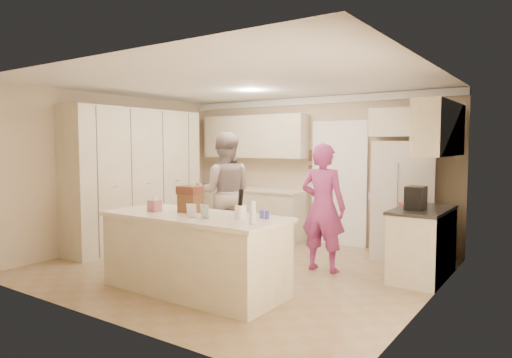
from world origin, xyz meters
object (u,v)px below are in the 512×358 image
Objects in this scene: coffee_maker at (416,198)px; island_base at (194,255)px; tissue_box at (155,206)px; dollhouse_body at (190,203)px; teen_girl at (323,207)px; utensil_crock at (241,212)px; refrigerator at (401,200)px; teen_boy at (224,193)px.

island_base is at bearing -137.17° from coffee_maker.
tissue_box is (-2.60, -2.00, -0.07)m from coffee_maker.
dollhouse_body is 1.88m from teen_girl.
island_base is 15.71× the size of tissue_box.
dollhouse_body is (-0.80, 0.05, 0.04)m from utensil_crock.
refrigerator is 3.45m from island_base.
tissue_box is 0.45m from dollhouse_body.
refrigerator is 0.82× the size of island_base.
tissue_box is at bearing -172.87° from utensil_crock.
teen_girl is (0.21, 1.63, -0.12)m from utensil_crock.
teen_girl is (0.86, 1.68, 0.44)m from island_base.
island_base is at bearing -33.69° from dollhouse_body.
refrigerator reaches higher than coffee_maker.
teen_boy is at bearing -4.92° from teen_girl.
utensil_crock is (-1.40, -1.85, -0.07)m from coffee_maker.
teen_boy reaches higher than teen_girl.
teen_girl is at bearing -132.96° from refrigerator.
utensil_crock is 1.64m from teen_girl.
teen_boy is at bearing 117.84° from island_base.
coffee_maker is 1.22m from teen_girl.
refrigerator reaches higher than island_base.
utensil_crock is 2.32m from teen_boy.
tissue_box is 0.07× the size of teen_boy.
coffee_maker is 0.17× the size of teen_girl.
dollhouse_body is (-2.20, -1.80, -0.03)m from coffee_maker.
coffee_maker is 2.00× the size of utensil_crock.
refrigerator reaches higher than teen_girl.
tissue_box reaches higher than island_base.
utensil_crock is at bearing -127.12° from coffee_maker.
refrigerator is 0.93× the size of teen_boy.
island_base is at bearing -133.94° from refrigerator.
utensil_crock is at bearing 96.21° from teen_boy.
teen_girl reaches higher than tissue_box.
coffee_maker reaches higher than tissue_box.
teen_girl reaches higher than dollhouse_body.
island_base is 1.94m from teen_girl.
dollhouse_body is at bearing -136.96° from refrigerator.
island_base is at bearing 60.27° from teen_girl.
teen_boy reaches higher than dollhouse_body.
dollhouse_body is at bearing 26.57° from tissue_box.
coffee_maker reaches higher than dollhouse_body.
teen_girl is at bearing 62.76° from island_base.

